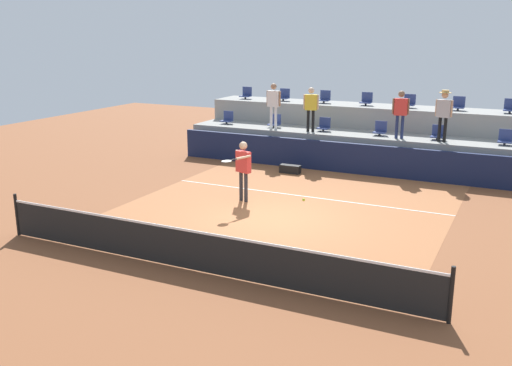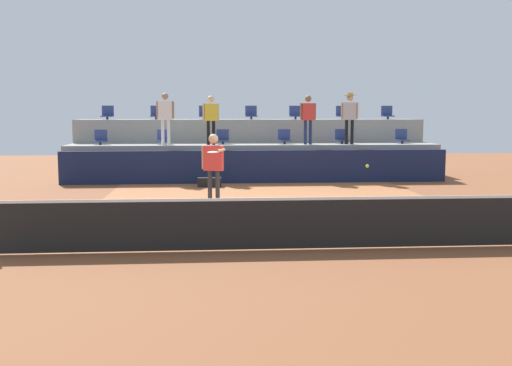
{
  "view_description": "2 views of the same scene",
  "coord_description": "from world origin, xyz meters",
  "views": [
    {
      "loc": [
        6.14,
        -13.69,
        4.94
      ],
      "look_at": [
        -0.03,
        -0.97,
        1.23
      ],
      "focal_mm": 40.34,
      "sensor_mm": 36.0,
      "label": 1
    },
    {
      "loc": [
        -1.59,
        -14.27,
        2.38
      ],
      "look_at": [
        -0.6,
        -1.56,
        0.89
      ],
      "focal_mm": 42.7,
      "sensor_mm": 36.0,
      "label": 2
    }
  ],
  "objects": [
    {
      "name": "seating_tier_lower",
      "position": [
        0.0,
        7.3,
        0.62
      ],
      "size": [
        13.0,
        1.8,
        1.25
      ],
      "primitive_type": "cube",
      "color": "gray",
      "rests_on": "ground_plane"
    },
    {
      "name": "stadium_chair_upper_mid_right",
      "position": [
        1.74,
        9.03,
        2.31
      ],
      "size": [
        0.44,
        0.4,
        0.52
      ],
      "color": "#2D2D33",
      "rests_on": "seating_tier_upper"
    },
    {
      "name": "stadium_chair_upper_right",
      "position": [
        3.56,
        9.03,
        2.31
      ],
      "size": [
        0.44,
        0.4,
        0.52
      ],
      "color": "#2D2D33",
      "rests_on": "seating_tier_upper"
    },
    {
      "name": "stadium_chair_upper_center",
      "position": [
        0.04,
        9.03,
        2.31
      ],
      "size": [
        0.44,
        0.4,
        0.52
      ],
      "color": "#2D2D33",
      "rests_on": "seating_tier_upper"
    },
    {
      "name": "stadium_chair_lower_mid_left",
      "position": [
        -1.09,
        7.23,
        1.46
      ],
      "size": [
        0.44,
        0.4,
        0.52
      ],
      "color": "#2D2D33",
      "rests_on": "seating_tier_lower"
    },
    {
      "name": "sponsor_backboard",
      "position": [
        0.0,
        6.0,
        0.55
      ],
      "size": [
        13.0,
        0.16,
        1.1
      ],
      "primitive_type": "cube",
      "color": "#141E42",
      "rests_on": "ground_plane"
    },
    {
      "name": "stadium_chair_lower_far_right",
      "position": [
        5.36,
        7.23,
        1.46
      ],
      "size": [
        0.44,
        0.4,
        0.52
      ],
      "color": "#2D2D33",
      "rests_on": "seating_tier_lower"
    },
    {
      "name": "stadium_chair_lower_mid_right",
      "position": [
        1.1,
        7.23,
        1.46
      ],
      "size": [
        0.44,
        0.4,
        0.52
      ],
      "color": "#2D2D33",
      "rests_on": "seating_tier_lower"
    },
    {
      "name": "stadium_chair_lower_far_left",
      "position": [
        -5.34,
        7.23,
        1.46
      ],
      "size": [
        0.44,
        0.4,
        0.52
      ],
      "color": "#2D2D33",
      "rests_on": "seating_tier_lower"
    },
    {
      "name": "tennis_ball",
      "position": [
        1.67,
        -2.0,
        1.27
      ],
      "size": [
        0.07,
        0.07,
        0.07
      ],
      "color": "#CCE033"
    },
    {
      "name": "stadium_chair_upper_far_right",
      "position": [
        5.35,
        9.03,
        2.31
      ],
      "size": [
        0.44,
        0.4,
        0.52
      ],
      "color": "#2D2D33",
      "rests_on": "seating_tier_upper"
    },
    {
      "name": "stadium_chair_upper_left",
      "position": [
        -3.55,
        9.03,
        2.31
      ],
      "size": [
        0.44,
        0.4,
        0.52
      ],
      "color": "#2D2D33",
      "rests_on": "seating_tier_upper"
    },
    {
      "name": "stadium_chair_upper_far_left",
      "position": [
        -5.37,
        9.03,
        2.31
      ],
      "size": [
        0.44,
        0.4,
        0.52
      ],
      "color": "#2D2D33",
      "rests_on": "seating_tier_upper"
    },
    {
      "name": "court_inner_paint",
      "position": [
        0.0,
        1.0,
        0.0
      ],
      "size": [
        9.0,
        10.0,
        0.01
      ],
      "primitive_type": "cube",
      "color": "#A36038",
      "rests_on": "ground_plane"
    },
    {
      "name": "tennis_player",
      "position": [
        -1.47,
        1.1,
        1.13
      ],
      "size": [
        0.61,
        1.34,
        1.83
      ],
      "color": "#2D2D33",
      "rests_on": "ground_plane"
    },
    {
      "name": "spectator_leaning_on_rail",
      "position": [
        -1.51,
        6.85,
        2.26
      ],
      "size": [
        0.59,
        0.28,
        1.68
      ],
      "color": "black",
      "rests_on": "seating_tier_lower"
    },
    {
      "name": "seating_tier_upper",
      "position": [
        0.0,
        9.1,
        1.05
      ],
      "size": [
        13.0,
        1.8,
        2.1
      ],
      "primitive_type": "cube",
      "color": "gray",
      "rests_on": "ground_plane"
    },
    {
      "name": "tennis_net",
      "position": [
        0.0,
        -4.0,
        0.5
      ],
      "size": [
        10.48,
        0.08,
        1.07
      ],
      "color": "black",
      "rests_on": "ground_plane"
    },
    {
      "name": "spectator_in_white",
      "position": [
        -3.06,
        6.85,
        2.33
      ],
      "size": [
        0.62,
        0.25,
        1.78
      ],
      "color": "white",
      "rests_on": "seating_tier_lower"
    },
    {
      "name": "court_service_line",
      "position": [
        0.0,
        2.4,
        0.01
      ],
      "size": [
        9.0,
        0.06,
        0.0
      ],
      "primitive_type": "cube",
      "color": "silver",
      "rests_on": "ground_plane"
    },
    {
      "name": "spectator_with_hat",
      "position": [
        3.35,
        6.85,
        2.36
      ],
      "size": [
        0.61,
        0.49,
        1.79
      ],
      "color": "black",
      "rests_on": "seating_tier_lower"
    },
    {
      "name": "stadium_chair_upper_mid_left",
      "position": [
        -1.73,
        9.03,
        2.31
      ],
      "size": [
        0.44,
        0.4,
        0.52
      ],
      "color": "#2D2D33",
      "rests_on": "seating_tier_upper"
    },
    {
      "name": "stadium_chair_lower_right",
      "position": [
        3.16,
        7.23,
        1.46
      ],
      "size": [
        0.44,
        0.4,
        0.52
      ],
      "color": "#2D2D33",
      "rests_on": "seating_tier_lower"
    },
    {
      "name": "stadium_chair_lower_left",
      "position": [
        -3.17,
        7.23,
        1.46
      ],
      "size": [
        0.44,
        0.4,
        0.52
      ],
      "color": "#2D2D33",
      "rests_on": "seating_tier_lower"
    },
    {
      "name": "equipment_bag",
      "position": [
        -1.58,
        5.04,
        0.15
      ],
      "size": [
        0.76,
        0.28,
        0.3
      ],
      "primitive_type": "cube",
      "color": "black",
      "rests_on": "ground_plane"
    },
    {
      "name": "spectator_in_grey",
      "position": [
        1.87,
        6.85,
        2.28
      ],
      "size": [
        0.6,
        0.28,
        1.71
      ],
      "color": "navy",
      "rests_on": "seating_tier_lower"
    },
    {
      "name": "ground_plane",
      "position": [
        0.0,
        0.0,
        0.0
      ],
      "size": [
        40.0,
        40.0,
        0.0
      ],
      "primitive_type": "plane",
      "color": "brown"
    }
  ]
}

